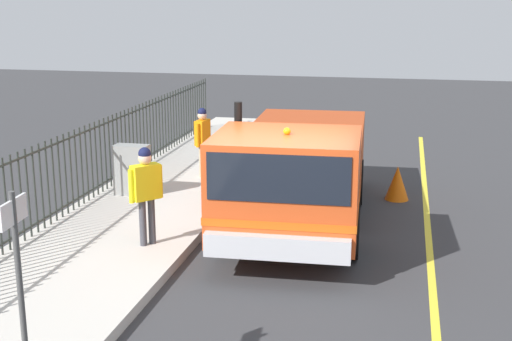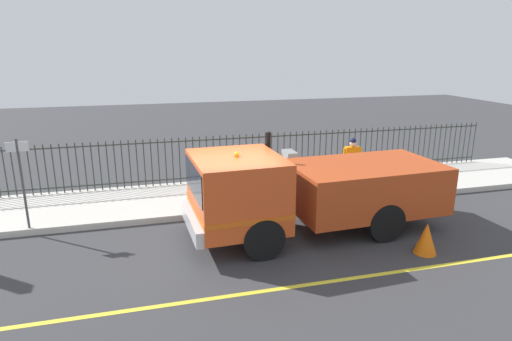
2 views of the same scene
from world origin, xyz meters
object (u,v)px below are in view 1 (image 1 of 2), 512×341
(utility_cabinet, at_px, (132,170))
(street_sign, at_px, (19,277))
(work_truck, at_px, (297,167))
(worker_standing, at_px, (146,186))
(traffic_cone, at_px, (397,183))
(pedestrian_distant, at_px, (202,135))

(utility_cabinet, relative_size, street_sign, 0.46)
(work_truck, distance_m, street_sign, 6.84)
(worker_standing, bearing_deg, utility_cabinet, 67.16)
(worker_standing, xyz_separation_m, utility_cabinet, (1.42, -2.82, -0.50))
(work_truck, bearing_deg, street_sign, 73.19)
(work_truck, relative_size, utility_cabinet, 6.21)
(utility_cabinet, distance_m, traffic_cone, 5.67)
(worker_standing, bearing_deg, pedestrian_distant, 45.26)
(traffic_cone, distance_m, street_sign, 9.74)
(worker_standing, bearing_deg, traffic_cone, -3.56)
(utility_cabinet, bearing_deg, traffic_cone, -165.68)
(pedestrian_distant, bearing_deg, street_sign, 14.56)
(work_truck, height_order, utility_cabinet, work_truck)
(pedestrian_distant, height_order, traffic_cone, pedestrian_distant)
(work_truck, bearing_deg, traffic_cone, -129.76)
(utility_cabinet, bearing_deg, worker_standing, 116.78)
(pedestrian_distant, height_order, street_sign, street_sign)
(traffic_cone, relative_size, street_sign, 0.32)
(worker_standing, bearing_deg, work_truck, -10.58)
(pedestrian_distant, bearing_deg, utility_cabinet, -21.79)
(worker_standing, xyz_separation_m, street_sign, (-0.58, 4.79, 0.41))
(traffic_cone, bearing_deg, worker_standing, 46.07)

